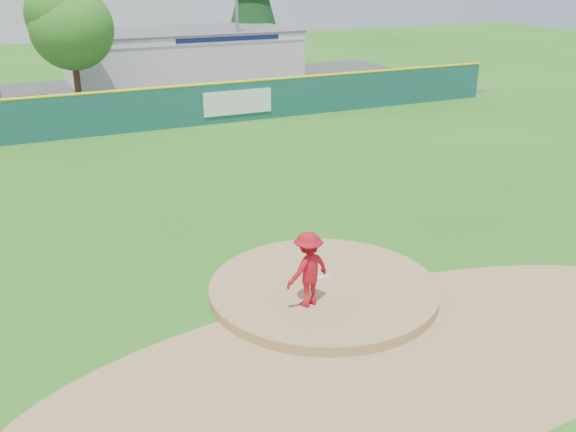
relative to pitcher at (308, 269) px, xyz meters
name	(u,v)px	position (x,y,z in m)	size (l,w,h in m)	color
ground	(323,293)	(0.78, 0.71, -1.13)	(120.00, 120.00, 0.00)	#286B19
pitchers_mound	(323,293)	(0.78, 0.71, -1.13)	(5.50, 5.50, 0.50)	#9E774C
pitching_rubber	(318,278)	(0.78, 1.01, -0.86)	(0.60, 0.15, 0.04)	white
infield_dirt_arc	(393,357)	(0.78, -2.29, -1.12)	(15.40, 15.40, 0.01)	#9E774C
parking_lot	(110,98)	(0.78, 27.71, -1.12)	(44.00, 16.00, 0.02)	#38383A
pitcher	(308,269)	(0.00, 0.00, 0.00)	(1.13, 0.65, 1.75)	#AD0E1C
van	(43,112)	(-3.47, 21.72, -0.42)	(2.27, 4.93, 1.37)	white
pool_building_grp	(182,54)	(6.78, 32.70, 0.54)	(15.20, 8.20, 3.31)	silver
fence_banners	(105,114)	(-1.04, 18.63, -0.13)	(16.67, 0.04, 1.20)	#56100C
outfield_fence	(144,109)	(0.78, 18.71, -0.04)	(40.00, 0.14, 2.07)	#164949
deciduous_tree	(70,23)	(-1.22, 25.71, 3.43)	(5.60, 5.60, 7.36)	#382314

